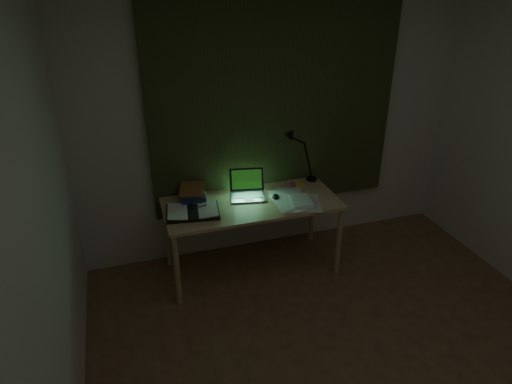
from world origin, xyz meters
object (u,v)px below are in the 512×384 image
laptop (248,186)px  desk_lamp (313,153)px  desk (252,236)px  book_stack (193,194)px  loose_papers (294,201)px  open_textbook (193,211)px

laptop → desk_lamp: bearing=25.2°
desk → desk_lamp: (0.66, 0.26, 0.60)m
laptop → desk_lamp: size_ratio=0.63×
book_stack → loose_papers: book_stack is taller
desk → book_stack: size_ratio=6.12×
laptop → open_textbook: (-0.50, -0.13, -0.09)m
desk → desk_lamp: size_ratio=2.72×
loose_papers → desk_lamp: 0.55m
desk → loose_papers: bearing=-17.2°
desk → desk_lamp: bearing=21.3°
book_stack → loose_papers: size_ratio=0.61×
desk → open_textbook: size_ratio=3.53×
loose_papers → laptop: bearing=150.6°
loose_papers → book_stack: bearing=160.2°
open_textbook → loose_papers: (0.84, -0.06, -0.01)m
laptop → desk: bearing=-77.9°
book_stack → loose_papers: bearing=-19.8°
desk → open_textbook: 0.62m
open_textbook → book_stack: bearing=85.4°
laptop → desk_lamp: 0.70m
desk → book_stack: book_stack is taller
laptop → loose_papers: laptop is taller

